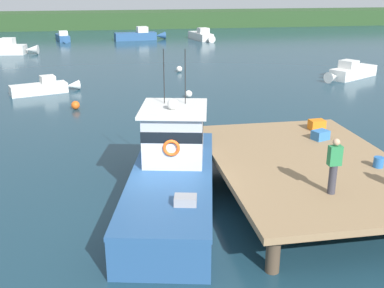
{
  "coord_description": "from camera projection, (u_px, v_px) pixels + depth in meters",
  "views": [
    {
      "loc": [
        -1.49,
        -13.54,
        6.87
      ],
      "look_at": [
        1.2,
        1.8,
        1.4
      ],
      "focal_mm": 43.51,
      "sensor_mm": 36.0,
      "label": 1
    }
  ],
  "objects": [
    {
      "name": "far_shoreline",
      "position": [
        118.0,
        19.0,
        72.32
      ],
      "size": [
        120.0,
        8.0,
        2.4
      ],
      "primitive_type": "cube",
      "color": "#284723",
      "rests_on": "ground"
    },
    {
      "name": "mooring_buoy_inshore",
      "position": [
        75.0,
        105.0,
        26.27
      ],
      "size": [
        0.48,
        0.48,
        0.48
      ],
      "primitive_type": "sphere",
      "color": "#EA5B19",
      "rests_on": "ground"
    },
    {
      "name": "moored_boat_far_right",
      "position": [
        202.0,
        36.0,
        56.96
      ],
      "size": [
        2.42,
        6.01,
        1.5
      ],
      "color": "silver",
      "rests_on": "ground"
    },
    {
      "name": "deckhand_by_the_boat",
      "position": [
        334.0,
        165.0,
        12.86
      ],
      "size": [
        0.36,
        0.22,
        1.63
      ],
      "color": "#383842",
      "rests_on": "dock"
    },
    {
      "name": "moored_boat_far_left",
      "position": [
        44.0,
        87.0,
        29.97
      ],
      "size": [
        4.43,
        2.27,
        1.12
      ],
      "color": "white",
      "rests_on": "ground"
    },
    {
      "name": "ground_plane",
      "position": [
        165.0,
        205.0,
        15.1
      ],
      "size": [
        200.0,
        200.0,
        0.0
      ],
      "primitive_type": "plane",
      "color": "#193847"
    },
    {
      "name": "crate_single_far",
      "position": [
        317.0,
        125.0,
        18.72
      ],
      "size": [
        0.63,
        0.48,
        0.4
      ],
      "primitive_type": "cube",
      "rotation": [
        0.0,
        0.0,
        0.07
      ],
      "color": "orange",
      "rests_on": "dock"
    },
    {
      "name": "moored_boat_outer_mooring",
      "position": [
        63.0,
        37.0,
        56.12
      ],
      "size": [
        2.07,
        4.96,
        1.24
      ],
      "color": "#285184",
      "rests_on": "ground"
    },
    {
      "name": "moored_boat_mid_harbor",
      "position": [
        139.0,
        35.0,
        57.07
      ],
      "size": [
        6.38,
        2.23,
        1.6
      ],
      "color": "#285184",
      "rests_on": "ground"
    },
    {
      "name": "moored_boat_off_the_point",
      "position": [
        351.0,
        72.0,
        34.58
      ],
      "size": [
        5.2,
        3.67,
        1.38
      ],
      "color": "white",
      "rests_on": "ground"
    },
    {
      "name": "moored_boat_near_channel",
      "position": [
        4.0,
        49.0,
        45.87
      ],
      "size": [
        6.36,
        2.22,
        1.59
      ],
      "color": "silver",
      "rests_on": "ground"
    },
    {
      "name": "mooring_buoy_outer",
      "position": [
        189.0,
        94.0,
        28.92
      ],
      "size": [
        0.45,
        0.45,
        0.45
      ],
      "primitive_type": "sphere",
      "color": "silver",
      "rests_on": "ground"
    },
    {
      "name": "bait_bucket",
      "position": [
        379.0,
        162.0,
        14.93
      ],
      "size": [
        0.32,
        0.32,
        0.34
      ],
      "primitive_type": "cylinder",
      "color": "#2866B2",
      "rests_on": "dock"
    },
    {
      "name": "mooring_buoy_channel_marker",
      "position": [
        179.0,
        69.0,
        37.04
      ],
      "size": [
        0.47,
        0.47,
        0.47
      ],
      "primitive_type": "sphere",
      "color": "silver",
      "rests_on": "ground"
    },
    {
      "name": "dock",
      "position": [
        307.0,
        165.0,
        15.53
      ],
      "size": [
        6.0,
        9.0,
        1.2
      ],
      "color": "#4C3D2D",
      "rests_on": "ground"
    },
    {
      "name": "main_fishing_boat",
      "position": [
        173.0,
        171.0,
        15.15
      ],
      "size": [
        4.17,
        9.96,
        4.8
      ],
      "color": "#285184",
      "rests_on": "ground"
    },
    {
      "name": "crate_single_by_cleat",
      "position": [
        320.0,
        135.0,
        17.54
      ],
      "size": [
        0.72,
        0.62,
        0.35
      ],
      "primitive_type": "cube",
      "rotation": [
        0.0,
        0.0,
        0.36
      ],
      "color": "#3370B2",
      "rests_on": "dock"
    }
  ]
}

